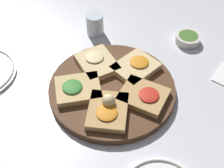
{
  "coord_description": "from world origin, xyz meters",
  "views": [
    {
      "loc": [
        -0.39,
        0.49,
        0.73
      ],
      "look_at": [
        0.0,
        0.0,
        0.03
      ],
      "focal_mm": 50.0,
      "sensor_mm": 36.0,
      "label": 1
    }
  ],
  "objects": [
    {
      "name": "ground_plane",
      "position": [
        0.0,
        0.0,
        0.0
      ],
      "size": [
        3.0,
        3.0,
        0.0
      ],
      "primitive_type": "plane",
      "color": "silver"
    },
    {
      "name": "focaccia_slice_0",
      "position": [
        0.07,
        0.08,
        0.04
      ],
      "size": [
        0.17,
        0.17,
        0.03
      ],
      "color": "#DBB775",
      "rests_on": "serving_board"
    },
    {
      "name": "focaccia_slice_1",
      "position": [
        -0.05,
        0.09,
        0.04
      ],
      "size": [
        0.16,
        0.17,
        0.05
      ],
      "color": "tan",
      "rests_on": "serving_board"
    },
    {
      "name": "focaccia_slice_3",
      "position": [
        -0.01,
        -0.1,
        0.04
      ],
      "size": [
        0.13,
        0.14,
        0.03
      ],
      "color": "#E5C689",
      "rests_on": "serving_board"
    },
    {
      "name": "focaccia_slice_2",
      "position": [
        -0.1,
        -0.02,
        0.04
      ],
      "size": [
        0.15,
        0.13,
        0.03
      ],
      "color": "tan",
      "rests_on": "serving_board"
    },
    {
      "name": "focaccia_slice_4",
      "position": [
        0.09,
        -0.04,
        0.04
      ],
      "size": [
        0.16,
        0.15,
        0.03
      ],
      "color": "#E5C689",
      "rests_on": "serving_board"
    },
    {
      "name": "dipping_bowl",
      "position": [
        -0.07,
        -0.35,
        0.02
      ],
      "size": [
        0.09,
        0.09,
        0.03
      ],
      "color": "silver",
      "rests_on": "ground_plane"
    },
    {
      "name": "water_glass",
      "position": [
        0.23,
        -0.19,
        0.04
      ],
      "size": [
        0.06,
        0.06,
        0.08
      ],
      "primitive_type": "cylinder",
      "color": "silver",
      "rests_on": "ground_plane"
    },
    {
      "name": "serving_board",
      "position": [
        0.0,
        0.0,
        0.01
      ],
      "size": [
        0.38,
        0.38,
        0.02
      ],
      "primitive_type": "cylinder",
      "color": "#51331E",
      "rests_on": "ground_plane"
    }
  ]
}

